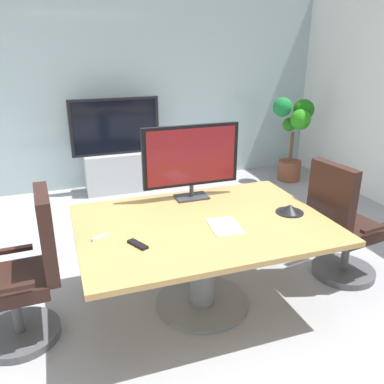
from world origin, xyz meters
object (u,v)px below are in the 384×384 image
Objects in this scene: office_chair_right at (341,231)px; potted_plant at (294,131)px; conference_phone at (290,209)px; remote_control at (138,244)px; tv_monitor at (191,158)px; office_chair_left at (27,281)px; wall_display_unit at (117,161)px; conference_table at (203,242)px.

potted_plant reaches higher than office_chair_right.
remote_control is (-1.26, -0.14, -0.02)m from conference_phone.
office_chair_right is 0.87× the size of potted_plant.
tv_monitor is at bearing 58.61° from office_chair_right.
office_chair_left is 0.83× the size of wall_display_unit.
tv_monitor is 4.94× the size of remote_control.
potted_plant is at bearing 45.97° from conference_table.
wall_display_unit is 5.95× the size of conference_phone.
conference_table is 1.49× the size of potted_plant.
wall_display_unit is at bearing 156.07° from office_chair_left.
tv_monitor is (-1.21, 0.53, 0.64)m from office_chair_right.
conference_table is 2.23× the size of tv_monitor.
wall_display_unit reaches higher than conference_table.
potted_plant is at bearing -31.33° from office_chair_right.
conference_table is at bearing 84.70° from office_chair_left.
office_chair_right reaches higher than conference_table.
office_chair_left reaches higher than conference_table.
conference_phone is (0.71, -0.07, 0.21)m from conference_table.
wall_display_unit is 3.08m from conference_phone.
wall_display_unit reaches higher than office_chair_right.
office_chair_left is 2.58m from office_chair_right.
conference_phone reaches higher than conference_table.
remote_control is at bearing -159.09° from conference_table.
tv_monitor is at bearing 80.88° from conference_table.
potted_plant is 3.93m from remote_control.
wall_display_unit is 2.60m from potted_plant.
office_chair_left is 1.30× the size of tv_monitor.
tv_monitor reaches higher than office_chair_right.
tv_monitor is 0.91m from conference_phone.
wall_display_unit is at bearing 57.24° from remote_control.
conference_table is 1.29m from office_chair_left.
conference_table is at bearing 80.95° from office_chair_right.
office_chair_left is 4.36m from potted_plant.
office_chair_right is 1.30× the size of tv_monitor.
tv_monitor is (0.08, 0.50, 0.53)m from conference_table.
conference_table is 0.74m from conference_phone.
conference_table is 2.87m from wall_display_unit.
conference_phone is 1.29× the size of remote_control.
potted_plant is at bearing 40.42° from tv_monitor.
conference_phone is 1.26m from remote_control.
wall_display_unit reaches higher than office_chair_left.
conference_phone reaches higher than remote_control.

